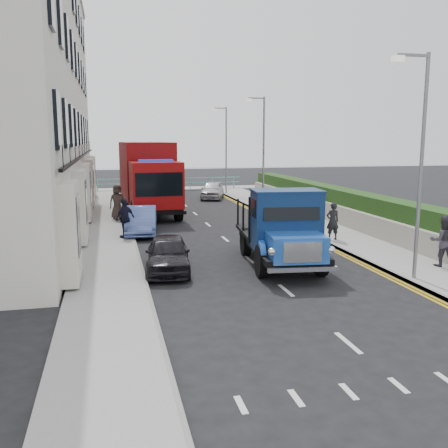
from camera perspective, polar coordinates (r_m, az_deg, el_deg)
ground at (r=16.98m, az=4.77°, el=-5.62°), size 120.00×120.00×0.00m
pavement_west at (r=24.97m, az=-13.18°, el=-0.75°), size 2.40×38.00×0.12m
pavement_east at (r=27.03m, az=9.66°, el=0.15°), size 2.60×38.00×0.12m
promenade at (r=45.08m, az=-6.57°, el=4.00°), size 30.00×2.50×0.12m
sea_plane at (r=75.88m, az=-9.26°, el=6.18°), size 120.00×120.00×0.00m
terrace_west at (r=29.04m, az=-22.46°, el=14.29°), size 6.31×30.20×14.25m
garden_east at (r=27.70m, az=13.36°, el=2.01°), size 1.45×28.00×1.75m
seafront_railing at (r=44.24m, az=-6.46°, el=4.57°), size 13.00×0.08×1.11m
lamp_near at (r=16.43m, az=21.33°, el=7.37°), size 1.23×0.18×7.00m
lamp_mid at (r=30.99m, az=4.33°, el=8.78°), size 1.23×0.18×7.00m
lamp_far at (r=40.64m, az=0.08°, el=9.01°), size 1.23×0.18×7.00m
bedford_lorry at (r=17.31m, az=6.95°, el=-1.07°), size 2.85×5.99×2.74m
red_lorry at (r=30.44m, az=-8.65°, el=5.44°), size 3.17×8.31×4.28m
parked_car_front at (r=17.12m, az=-6.44°, el=-3.38°), size 1.87×3.78×1.24m
parked_car_mid at (r=24.06m, az=-9.42°, el=0.41°), size 1.77×4.06×1.30m
parked_car_rear at (r=33.88m, az=-8.92°, el=3.08°), size 1.83×4.45×1.29m
seafront_car_left at (r=42.61m, az=-7.96°, el=4.65°), size 2.96×5.94×1.62m
seafront_car_right at (r=37.90m, az=-1.34°, el=3.91°), size 2.65×4.17×1.32m
pedestrian_east_near at (r=22.23m, az=12.31°, el=0.31°), size 0.60×0.40×1.64m
pedestrian_east_far at (r=18.77m, az=23.72°, el=-1.78°), size 1.04×0.93×1.77m
pedestrian_west_near at (r=22.60m, az=-11.24°, el=0.65°), size 1.06×1.00×1.76m
pedestrian_west_far at (r=27.99m, az=-12.08°, el=2.49°), size 1.06×0.85×1.90m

